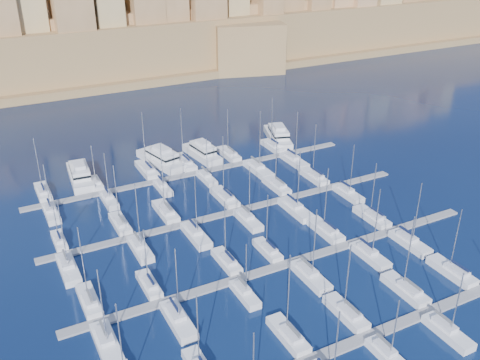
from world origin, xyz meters
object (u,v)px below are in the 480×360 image
sailboat_2 (288,335)px  motor_yacht_b (162,158)px  sailboat_4 (406,290)px  motor_yacht_a (80,174)px  motor_yacht_d (278,135)px  motor_yacht_c (202,152)px

sailboat_2 → motor_yacht_b: bearing=85.8°
sailboat_4 → motor_yacht_a: bearing=119.5°
sailboat_2 → motor_yacht_d: sailboat_2 is taller
sailboat_4 → motor_yacht_d: (16.87, 69.92, 0.97)m
sailboat_4 → motor_yacht_a: size_ratio=0.92×
sailboat_2 → motor_yacht_d: 80.99m
motor_yacht_d → sailboat_2: bearing=-120.0°
sailboat_4 → motor_yacht_b: size_ratio=0.87×
sailboat_2 → motor_yacht_b: 70.31m
sailboat_2 → sailboat_4: bearing=0.6°
sailboat_2 → motor_yacht_a: 71.56m
motor_yacht_a → motor_yacht_d: bearing=0.4°
sailboat_4 → motor_yacht_a: sailboat_4 is taller
sailboat_4 → motor_yacht_b: 72.27m
motor_yacht_b → motor_yacht_d: size_ratio=0.99×
motor_yacht_b → motor_yacht_c: size_ratio=1.17×
sailboat_2 → motor_yacht_c: size_ratio=1.03×
motor_yacht_b → motor_yacht_d: 35.28m
sailboat_4 → motor_yacht_d: 71.93m
motor_yacht_a → motor_yacht_b: size_ratio=0.94×
motor_yacht_c → motor_yacht_d: same height
motor_yacht_a → motor_yacht_b: same height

